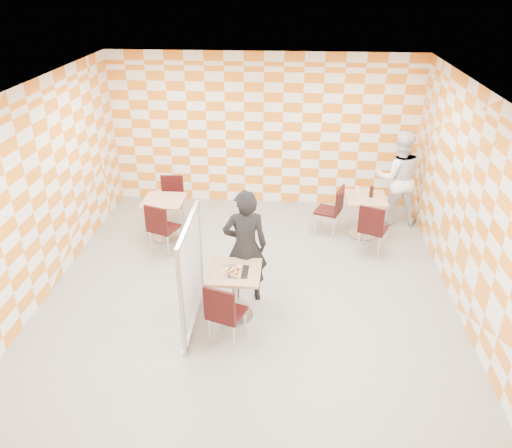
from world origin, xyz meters
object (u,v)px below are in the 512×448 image
at_px(second_table, 365,210).
at_px(sport_bottle, 359,190).
at_px(chair_second_side, 333,207).
at_px(chair_main_front, 223,311).
at_px(empty_table, 165,212).
at_px(man_dark, 245,247).
at_px(man_white, 398,178).
at_px(chair_empty_far, 172,197).
at_px(soda_bottle, 371,192).
at_px(chair_empty_near, 160,225).
at_px(chair_second_front, 372,226).
at_px(main_table, 235,286).
at_px(partition, 191,274).

relative_size(second_table, sport_bottle, 3.75).
bearing_deg(chair_second_side, chair_main_front, -116.31).
relative_size(empty_table, man_dark, 0.43).
relative_size(chair_second_side, man_white, 0.52).
distance_m(second_table, chair_empty_far, 3.55).
bearing_deg(soda_bottle, chair_second_side, -177.20).
relative_size(chair_main_front, man_white, 0.52).
bearing_deg(chair_empty_near, chair_second_front, 3.79).
bearing_deg(chair_second_side, chair_second_front, -49.44).
xyz_separation_m(empty_table, man_white, (4.19, 0.97, 0.39)).
bearing_deg(second_table, chair_empty_far, 176.23).
bearing_deg(chair_main_front, second_table, 56.14).
height_order(empty_table, chair_empty_near, chair_empty_near).
bearing_deg(sport_bottle, soda_bottle, -26.88).
bearing_deg(main_table, chair_second_side, 59.69).
height_order(main_table, soda_bottle, soda_bottle).
bearing_deg(partition, main_table, 18.42).
bearing_deg(main_table, chair_second_front, 41.58).
distance_m(second_table, man_white, 0.97).
xyz_separation_m(empty_table, man_dark, (1.60, -1.73, 0.35)).
distance_m(empty_table, chair_empty_near, 0.58).
xyz_separation_m(man_dark, sport_bottle, (1.82, 2.22, -0.03)).
bearing_deg(chair_empty_far, chair_main_front, -67.28).
height_order(chair_second_front, sport_bottle, sport_bottle).
distance_m(chair_empty_far, man_dark, 2.84).
distance_m(man_dark, sport_bottle, 2.87).
distance_m(main_table, soda_bottle, 3.36).
relative_size(empty_table, chair_second_front, 0.81).
bearing_deg(chair_second_side, man_white, 27.01).
relative_size(main_table, chair_second_side, 0.81).
relative_size(man_dark, soda_bottle, 7.51).
distance_m(second_table, chair_second_side, 0.56).
distance_m(empty_table, man_white, 4.32).
bearing_deg(sport_bottle, second_table, -46.40).
distance_m(main_table, man_white, 4.17).
relative_size(chair_empty_far, man_white, 0.52).
height_order(chair_second_side, man_dark, man_dark).
bearing_deg(chair_empty_far, man_white, 5.13).
xyz_separation_m(empty_table, chair_second_front, (3.58, -0.34, 0.04)).
distance_m(chair_second_side, partition, 3.40).
bearing_deg(chair_second_front, second_table, 92.83).
height_order(man_dark, man_white, man_white).
relative_size(second_table, man_white, 0.42).
relative_size(chair_second_side, soda_bottle, 4.02).
relative_size(empty_table, partition, 0.48).
height_order(sport_bottle, soda_bottle, soda_bottle).
height_order(man_dark, sport_bottle, man_dark).
xyz_separation_m(partition, man_white, (3.24, 3.34, 0.11)).
height_order(empty_table, partition, partition).
distance_m(chair_second_front, chair_second_side, 0.92).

